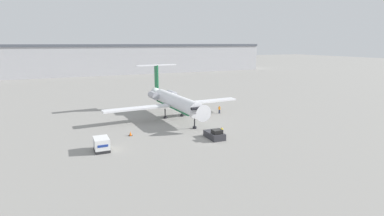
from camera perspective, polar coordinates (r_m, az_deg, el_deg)
The scene contains 9 objects.
ground_plane at distance 51.71m, azimuth 4.17°, elevation -6.00°, with size 600.00×600.00×0.00m, color gray.
terminal_building at distance 165.03m, azimuth -16.17°, elevation 8.90°, with size 180.00×16.80×15.55m.
airplane_main at distance 65.39m, azimuth -3.33°, elevation 1.32°, with size 31.08×25.06×10.98m.
pushback_tug at distance 52.12m, azimuth 4.32°, elevation -5.09°, with size 2.32×4.18×1.80m.
luggage_cart at distance 48.07m, azimuth -16.86°, elevation -6.64°, with size 2.18×3.15×2.09m.
worker_near_tug at distance 53.11m, azimuth 5.69°, elevation -4.51°, with size 0.40×0.24×1.73m.
worker_by_wing at distance 70.46m, azimuth 5.23°, elevation -0.24°, with size 0.40×0.26×1.85m.
worker_on_apron at distance 48.36m, azimuth -15.62°, elevation -6.51°, with size 0.40×0.26×1.88m.
traffic_cone_left at distance 54.65m, azimuth -11.66°, elevation -4.78°, with size 0.65×0.65×0.84m.
Camera 1 is at (-23.46, -43.13, 16.21)m, focal length 28.00 mm.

